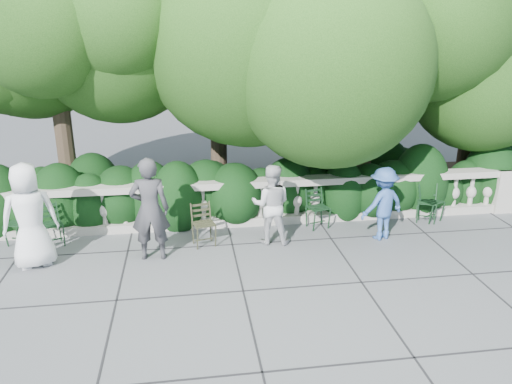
{
  "coord_description": "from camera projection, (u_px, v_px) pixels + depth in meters",
  "views": [
    {
      "loc": [
        -1.31,
        -8.08,
        4.13
      ],
      "look_at": [
        0.0,
        1.0,
        1.0
      ],
      "focal_mm": 35.0,
      "sensor_mm": 36.0,
      "label": 1
    }
  ],
  "objects": [
    {
      "name": "tree_canopy",
      "position": [
        273.0,
        30.0,
        10.88
      ],
      "size": [
        15.04,
        6.52,
        6.78
      ],
      "color": "#3F3023",
      "rests_on": "ground"
    },
    {
      "name": "person_casual_man",
      "position": [
        271.0,
        204.0,
        9.63
      ],
      "size": [
        0.89,
        0.76,
        1.59
      ],
      "primitive_type": "imported",
      "rotation": [
        0.0,
        0.0,
        2.92
      ],
      "color": "silver",
      "rests_on": "ground"
    },
    {
      "name": "chair_e",
      "position": [
        425.0,
        224.0,
        10.78
      ],
      "size": [
        0.59,
        0.61,
        0.84
      ],
      "primitive_type": null,
      "rotation": [
        0.0,
        0.0,
        -0.41
      ],
      "color": "black",
      "rests_on": "ground"
    },
    {
      "name": "person_woman_grey",
      "position": [
        150.0,
        209.0,
        8.92
      ],
      "size": [
        0.72,
        0.49,
        1.91
      ],
      "primitive_type": "imported",
      "rotation": [
        0.0,
        0.0,
        3.1
      ],
      "color": "#3B3B40",
      "rests_on": "ground"
    },
    {
      "name": "balustrade",
      "position": [
        251.0,
        203.0,
        10.61
      ],
      "size": [
        12.0,
        0.44,
        1.0
      ],
      "color": "#9E998E",
      "rests_on": "ground"
    },
    {
      "name": "person_businessman",
      "position": [
        30.0,
        216.0,
        8.63
      ],
      "size": [
        1.07,
        0.86,
        1.9
      ],
      "primitive_type": "imported",
      "rotation": [
        0.0,
        0.0,
        3.46
      ],
      "color": "white",
      "rests_on": "ground"
    },
    {
      "name": "chair_a",
      "position": [
        17.0,
        247.0,
        9.65
      ],
      "size": [
        0.57,
        0.59,
        0.84
      ],
      "primitive_type": null,
      "rotation": [
        0.0,
        0.0,
        -0.31
      ],
      "color": "black",
      "rests_on": "ground"
    },
    {
      "name": "chair_f",
      "position": [
        435.0,
        223.0,
        10.83
      ],
      "size": [
        0.59,
        0.61,
        0.84
      ],
      "primitive_type": null,
      "rotation": [
        0.0,
        0.0,
        0.4
      ],
      "color": "black",
      "rests_on": "ground"
    },
    {
      "name": "chair_weathered",
      "position": [
        207.0,
        248.0,
        9.62
      ],
      "size": [
        0.54,
        0.57,
        0.84
      ],
      "primitive_type": null,
      "rotation": [
        0.0,
        0.0,
        0.24
      ],
      "color": "black",
      "rests_on": "ground"
    },
    {
      "name": "ground",
      "position": [
        264.0,
        261.0,
        9.08
      ],
      "size": [
        90.0,
        90.0,
        0.0
      ],
      "primitive_type": "plane",
      "color": "#56585E",
      "rests_on": "ground"
    },
    {
      "name": "chair_c",
      "position": [
        321.0,
        230.0,
        10.46
      ],
      "size": [
        0.55,
        0.58,
        0.84
      ],
      "primitive_type": null,
      "rotation": [
        0.0,
        0.0,
        0.26
      ],
      "color": "black",
      "rests_on": "ground"
    },
    {
      "name": "shrub_hedge",
      "position": [
        244.0,
        205.0,
        11.89
      ],
      "size": [
        15.0,
        2.6,
        1.7
      ],
      "primitive_type": null,
      "color": "black",
      "rests_on": "ground"
    },
    {
      "name": "person_older_blue",
      "position": [
        383.0,
        204.0,
        9.83
      ],
      "size": [
        1.08,
        0.82,
        1.48
      ],
      "primitive_type": "imported",
      "rotation": [
        0.0,
        0.0,
        3.47
      ],
      "color": "#385FA8",
      "rests_on": "ground"
    },
    {
      "name": "chair_b",
      "position": [
        55.0,
        248.0,
        9.61
      ],
      "size": [
        0.6,
        0.62,
        0.84
      ],
      "primitive_type": null,
      "rotation": [
        0.0,
        0.0,
        0.44
      ],
      "color": "black",
      "rests_on": "ground"
    }
  ]
}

